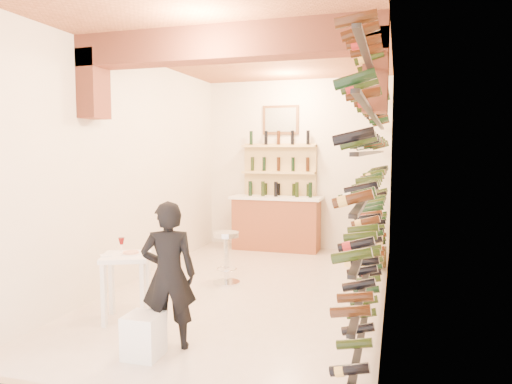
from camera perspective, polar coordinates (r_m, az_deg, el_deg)
ground at (r=6.49m, az=-0.77°, el=-11.75°), size 6.00×6.00×0.00m
room_shell at (r=5.97m, az=-1.55°, el=8.66°), size 3.52×6.02×3.21m
wine_rack at (r=5.94m, az=13.45°, el=1.76°), size 0.32×5.70×2.56m
back_counter at (r=8.94m, az=2.46°, el=-3.57°), size 1.70×0.62×1.29m
back_shelving at (r=9.10m, az=2.85°, el=0.61°), size 1.40×0.31×2.73m
tasting_table at (r=5.46m, az=-15.34°, el=-8.63°), size 0.66×0.66×0.89m
white_stool at (r=4.60m, az=-13.35°, el=-16.48°), size 0.32×0.32×0.40m
person at (r=4.60m, az=-10.47°, el=-9.80°), size 0.60×0.50×1.41m
chrome_barstool at (r=6.71m, az=-3.58°, el=-7.43°), size 0.38×0.38×0.73m
crate_lower at (r=7.91m, az=13.01°, el=-7.55°), size 0.65×0.56×0.33m
crate_upper at (r=7.85m, az=13.06°, el=-5.40°), size 0.54×0.45×0.27m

